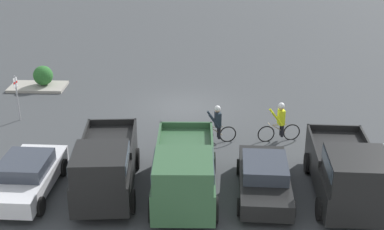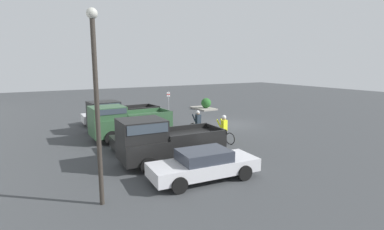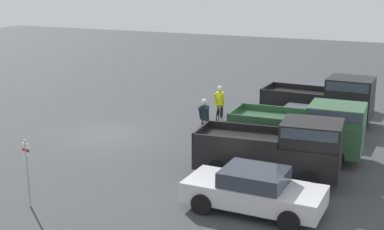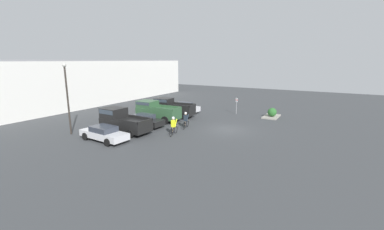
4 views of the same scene
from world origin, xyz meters
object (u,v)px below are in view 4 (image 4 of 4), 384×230
at_px(fire_lane_sign, 236,104).
at_px(pickup_truck_1, 156,111).
at_px(sedan_1, 144,120).
at_px(cyclist_1, 173,125).
at_px(shrub, 272,112).
at_px(pickup_truck_0, 122,120).
at_px(pickup_truck_2, 172,107).
at_px(sedan_0, 104,133).
at_px(sedan_2, 184,107).
at_px(lamppost, 67,93).
at_px(cyclist_0, 186,120).

bearing_deg(fire_lane_sign, pickup_truck_1, 139.58).
height_order(sedan_1, cyclist_1, cyclist_1).
bearing_deg(pickup_truck_1, sedan_1, -168.10).
bearing_deg(shrub, pickup_truck_1, 125.91).
bearing_deg(pickup_truck_0, pickup_truck_1, 1.36).
relative_size(pickup_truck_2, fire_lane_sign, 2.35).
relative_size(sedan_1, pickup_truck_2, 0.86).
xyz_separation_m(sedan_0, cyclist_1, (4.53, -4.28, 0.24)).
distance_m(pickup_truck_1, sedan_2, 5.64).
distance_m(pickup_truck_0, pickup_truck_2, 8.35).
height_order(sedan_2, lamppost, lamppost).
relative_size(cyclist_0, fire_lane_sign, 0.78).
bearing_deg(pickup_truck_0, sedan_1, -9.30).
relative_size(pickup_truck_0, sedan_1, 1.19).
distance_m(cyclist_1, lamppost, 10.28).
height_order(cyclist_1, lamppost, lamppost).
distance_m(sedan_0, pickup_truck_1, 8.44).
xyz_separation_m(sedan_1, sedan_2, (8.40, 0.22, 0.03)).
bearing_deg(sedan_0, sedan_2, 1.73).
distance_m(pickup_truck_0, lamppost, 5.49).
bearing_deg(cyclist_1, pickup_truck_0, 109.18).
bearing_deg(pickup_truck_0, cyclist_1, -70.82).
distance_m(sedan_1, pickup_truck_2, 5.60).
relative_size(sedan_0, cyclist_1, 2.58).
distance_m(cyclist_1, shrub, 13.73).
relative_size(sedan_0, pickup_truck_2, 0.94).
bearing_deg(lamppost, shrub, -41.69).
relative_size(sedan_0, pickup_truck_0, 0.91).
bearing_deg(pickup_truck_1, sedan_0, -174.63).
relative_size(sedan_2, cyclist_0, 2.49).
xyz_separation_m(pickup_truck_1, lamppost, (-8.56, 3.56, 2.74)).
xyz_separation_m(pickup_truck_0, sedan_2, (11.18, -0.23, -0.48)).
bearing_deg(fire_lane_sign, pickup_truck_2, 129.17).
height_order(pickup_truck_2, cyclist_1, pickup_truck_2).
xyz_separation_m(fire_lane_sign, lamppost, (-16.68, 10.47, 2.59)).
distance_m(pickup_truck_1, pickup_truck_2, 2.80).
bearing_deg(sedan_0, pickup_truck_2, 2.19).
bearing_deg(pickup_truck_1, lamppost, 157.43).
bearing_deg(sedan_0, cyclist_0, -28.94).
height_order(pickup_truck_1, shrub, pickup_truck_1).
bearing_deg(sedan_0, cyclist_1, -43.34).
distance_m(sedan_1, cyclist_0, 4.51).
xyz_separation_m(pickup_truck_2, shrub, (5.52, -11.10, -0.47)).
xyz_separation_m(sedan_0, pickup_truck_1, (8.39, 0.79, 0.51)).
bearing_deg(sedan_0, fire_lane_sign, -20.35).
bearing_deg(sedan_1, shrub, -44.43).
xyz_separation_m(cyclist_0, lamppost, (-7.41, 8.35, 3.05)).
bearing_deg(sedan_1, sedan_0, -177.95).
bearing_deg(pickup_truck_0, shrub, -39.23).
distance_m(cyclist_1, fire_lane_sign, 12.12).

